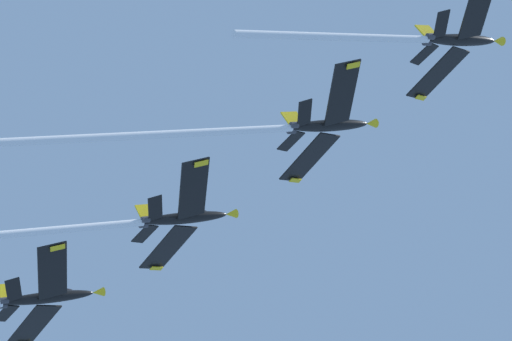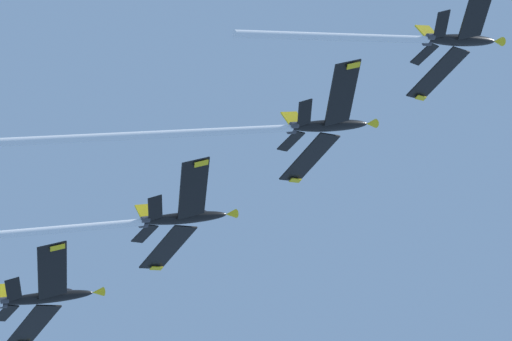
% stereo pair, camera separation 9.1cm
% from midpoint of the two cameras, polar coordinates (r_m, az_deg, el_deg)
% --- Properties ---
extents(jet_lead, '(33.92, 22.54, 20.57)m').
position_cam_midpoint_polar(jet_lead, '(117.45, 10.13, 7.82)').
color(jet_lead, black).
extents(jet_second, '(41.13, 26.58, 24.94)m').
position_cam_midpoint_polar(jet_second, '(112.38, 0.74, 2.54)').
color(jet_second, black).
extents(jet_third, '(38.95, 25.19, 22.70)m').
position_cam_midpoint_polar(jet_third, '(115.01, -8.00, -3.18)').
color(jet_third, black).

